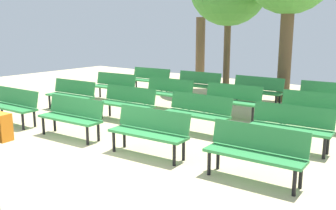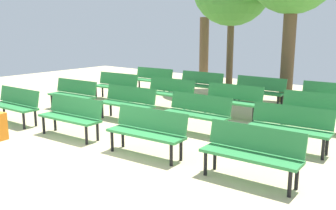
# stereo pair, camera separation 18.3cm
# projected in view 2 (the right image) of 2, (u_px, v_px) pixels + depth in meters

# --- Properties ---
(ground_plane) EXTENTS (24.00, 24.00, 0.00)m
(ground_plane) POSITION_uv_depth(u_px,v_px,m) (43.00, 167.00, 6.64)
(ground_plane) COLOR #CCB789
(bench_r0_c0) EXTENTS (1.62, 0.56, 0.87)m
(bench_r0_c0) POSITION_uv_depth(u_px,v_px,m) (15.00, 103.00, 9.56)
(bench_r0_c0) COLOR #2D8442
(bench_r0_c0) RESTS_ON ground_plane
(bench_r0_c1) EXTENTS (1.63, 0.60, 0.87)m
(bench_r0_c1) POSITION_uv_depth(u_px,v_px,m) (72.00, 114.00, 8.38)
(bench_r0_c1) COLOR #2D8442
(bench_r0_c1) RESTS_ON ground_plane
(bench_r0_c2) EXTENTS (1.64, 0.62, 0.87)m
(bench_r0_c2) POSITION_uv_depth(u_px,v_px,m) (148.00, 129.00, 7.18)
(bench_r0_c2) COLOR #2D8442
(bench_r0_c2) RESTS_ON ground_plane
(bench_r0_c3) EXTENTS (1.63, 0.58, 0.87)m
(bench_r0_c3) POSITION_uv_depth(u_px,v_px,m) (252.00, 150.00, 5.97)
(bench_r0_c3) COLOR #2D8442
(bench_r0_c3) RESTS_ON ground_plane
(bench_r1_c0) EXTENTS (1.63, 0.60, 0.87)m
(bench_r1_c0) POSITION_uv_depth(u_px,v_px,m) (73.00, 93.00, 11.02)
(bench_r1_c0) COLOR #2D8442
(bench_r1_c0) RESTS_ON ground_plane
(bench_r1_c1) EXTENTS (1.63, 0.60, 0.87)m
(bench_r1_c1) POSITION_uv_depth(u_px,v_px,m) (128.00, 101.00, 9.82)
(bench_r1_c1) COLOR #2D8442
(bench_r1_c1) RESTS_ON ground_plane
(bench_r1_c2) EXTENTS (1.62, 0.54, 0.87)m
(bench_r1_c2) POSITION_uv_depth(u_px,v_px,m) (197.00, 111.00, 8.69)
(bench_r1_c2) COLOR #2D8442
(bench_r1_c2) RESTS_ON ground_plane
(bench_r1_c3) EXTENTS (1.64, 0.62, 0.87)m
(bench_r1_c3) POSITION_uv_depth(u_px,v_px,m) (290.00, 125.00, 7.47)
(bench_r1_c3) COLOR #2D8442
(bench_r1_c3) RESTS_ON ground_plane
(bench_r2_c0) EXTENTS (1.64, 0.63, 0.87)m
(bench_r2_c0) POSITION_uv_depth(u_px,v_px,m) (116.00, 85.00, 12.55)
(bench_r2_c0) COLOR #2D8442
(bench_r2_c0) RESTS_ON ground_plane
(bench_r2_c1) EXTENTS (1.62, 0.56, 0.87)m
(bench_r2_c1) POSITION_uv_depth(u_px,v_px,m) (169.00, 91.00, 11.30)
(bench_r2_c1) COLOR #2D8442
(bench_r2_c1) RESTS_ON ground_plane
(bench_r2_c2) EXTENTS (1.63, 0.60, 0.87)m
(bench_r2_c2) POSITION_uv_depth(u_px,v_px,m) (233.00, 99.00, 10.13)
(bench_r2_c2) COLOR #2D8442
(bench_r2_c2) RESTS_ON ground_plane
(bench_r2_c3) EXTENTS (1.63, 0.60, 0.87)m
(bench_r2_c3) POSITION_uv_depth(u_px,v_px,m) (315.00, 109.00, 8.92)
(bench_r2_c3) COLOR #2D8442
(bench_r2_c3) RESTS_ON ground_plane
(bench_r3_c0) EXTENTS (1.63, 0.61, 0.87)m
(bench_r3_c0) POSITION_uv_depth(u_px,v_px,m) (152.00, 78.00, 14.04)
(bench_r3_c0) COLOR #2D8442
(bench_r3_c0) RESTS_ON ground_plane
(bench_r3_c1) EXTENTS (1.63, 0.58, 0.87)m
(bench_r3_c1) POSITION_uv_depth(u_px,v_px,m) (200.00, 83.00, 12.87)
(bench_r3_c1) COLOR #2D8442
(bench_r3_c1) RESTS_ON ground_plane
(bench_r3_c2) EXTENTS (1.62, 0.55, 0.87)m
(bench_r3_c2) POSITION_uv_depth(u_px,v_px,m) (259.00, 89.00, 11.63)
(bench_r3_c2) COLOR #2D8442
(bench_r3_c2) RESTS_ON ground_plane
(bench_r3_c3) EXTENTS (1.63, 0.61, 0.87)m
(bench_r3_c3) POSITION_uv_depth(u_px,v_px,m) (331.00, 97.00, 10.46)
(bench_r3_c3) COLOR #2D8442
(bench_r3_c3) RESTS_ON ground_plane
(tree_1) EXTENTS (0.40, 0.40, 2.77)m
(tree_1) POSITION_uv_depth(u_px,v_px,m) (204.00, 50.00, 16.51)
(tree_1) COLOR brown
(tree_1) RESTS_ON ground_plane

